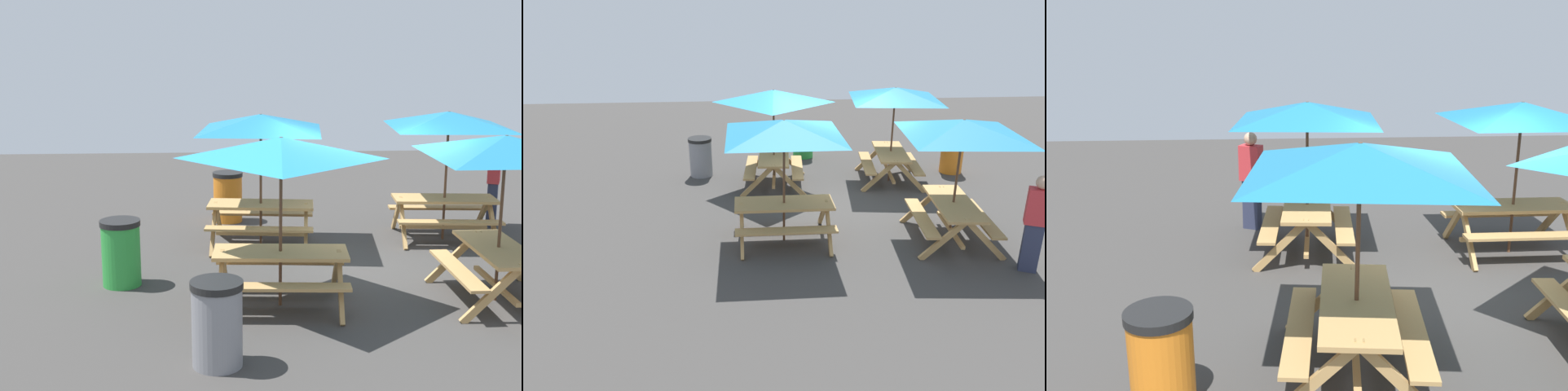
{
  "view_description": "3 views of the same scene",
  "coord_description": "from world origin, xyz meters",
  "views": [
    {
      "loc": [
        -2.17,
        -10.61,
        3.58
      ],
      "look_at": [
        -1.44,
        1.53,
        0.9
      ],
      "focal_mm": 50.0,
      "sensor_mm": 36.0,
      "label": 1
    },
    {
      "loc": [
        10.18,
        -1.99,
        4.28
      ],
      "look_at": [
        1.64,
        -1.32,
        0.9
      ],
      "focal_mm": 35.0,
      "sensor_mm": 36.0,
      "label": 2
    },
    {
      "loc": [
        -6.51,
        2.35,
        3.23
      ],
      "look_at": [
        1.86,
        1.78,
        0.9
      ],
      "focal_mm": 40.0,
      "sensor_mm": 36.0,
      "label": 3
    }
  ],
  "objects": [
    {
      "name": "picnic_table_3",
      "position": [
        -1.35,
        -1.32,
        1.99
      ],
      "size": [
        2.15,
        2.15,
        2.34
      ],
      "rotation": [
        0.0,
        0.0,
        -0.08
      ],
      "color": "tan",
      "rests_on": "ground"
    },
    {
      "name": "trash_bin_orange",
      "position": [
        -1.98,
        3.3,
        0.49
      ],
      "size": [
        0.59,
        0.59,
        0.98
      ],
      "color": "orange",
      "rests_on": "ground"
    },
    {
      "name": "picnic_table_1",
      "position": [
        1.86,
        1.78,
        1.99
      ],
      "size": [
        2.82,
        2.82,
        2.34
      ],
      "rotation": [
        0.0,
        0.0,
        -0.09
      ],
      "color": "tan",
      "rests_on": "ground"
    },
    {
      "name": "picnic_table_0",
      "position": [
        1.64,
        -1.32,
        1.99
      ],
      "size": [
        2.83,
        2.83,
        2.34
      ],
      "rotation": [
        0.0,
        0.0,
        1.57
      ],
      "color": "tan",
      "rests_on": "ground"
    },
    {
      "name": "picnic_table_2",
      "position": [
        -1.44,
        1.53,
        1.99
      ],
      "size": [
        2.81,
        2.81,
        2.34
      ],
      "rotation": [
        0.0,
        0.0,
        -0.12
      ],
      "color": "tan",
      "rests_on": "ground"
    },
    {
      "name": "ground_plane",
      "position": [
        0.0,
        0.0,
        0.0
      ],
      "size": [
        24.0,
        24.0,
        0.0
      ],
      "primitive_type": "plane",
      "color": "#3D3A38",
      "rests_on": "ground"
    },
    {
      "name": "person_standing",
      "position": [
        3.07,
        2.64,
        0.89
      ],
      "size": [
        0.35,
        0.42,
        1.67
      ],
      "rotation": [
        0.0,
        0.0,
        4.29
      ],
      "color": "#2D334C",
      "rests_on": "ground"
    },
    {
      "name": "trash_bin_gray",
      "position": [
        -2.2,
        -3.12,
        0.49
      ],
      "size": [
        0.59,
        0.59,
        0.98
      ],
      "color": "gray",
      "rests_on": "ground"
    },
    {
      "name": "trash_bin_green",
      "position": [
        -3.59,
        -0.37,
        0.49
      ],
      "size": [
        0.59,
        0.59,
        0.98
      ],
      "color": "green",
      "rests_on": "ground"
    }
  ]
}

